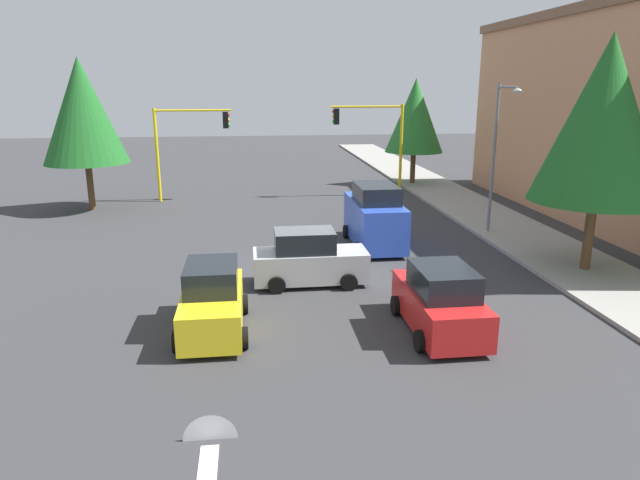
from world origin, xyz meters
TOP-DOWN VIEW (x-y plane):
  - ground_plane at (0.00, 0.00)m, footprint 120.00×120.00m
  - sidewalk_kerb at (-5.00, 10.50)m, footprint 80.00×4.00m
  - lane_arrow_near at (11.51, -3.00)m, footprint 2.40×1.10m
  - traffic_signal_far_right at (-14.00, -5.68)m, footprint 0.36×4.59m
  - traffic_signal_far_left at (-14.00, 5.71)m, footprint 0.36×4.59m
  - street_lamp_curbside at (-3.61, 9.20)m, footprint 2.15×0.28m
  - tree_roadside_near at (2.00, 10.50)m, footprint 4.74×4.74m
  - tree_roadside_far at (-18.00, 9.50)m, footprint 4.04×4.04m
  - tree_opposite_side at (-12.00, -11.00)m, footprint 4.58×4.58m
  - delivery_van_blue at (-2.58, 3.33)m, footprint 4.80×2.22m
  - car_yellow at (5.64, -3.22)m, footprint 3.98×1.99m
  - car_silver at (2.00, -0.05)m, footprint 1.95×4.02m
  - car_red at (6.49, 3.25)m, footprint 4.10×2.07m

SIDE VIEW (x-z plane):
  - ground_plane at x=0.00m, z-range 0.00..0.00m
  - lane_arrow_near at x=11.51m, z-range -0.54..0.56m
  - sidewalk_kerb at x=-5.00m, z-range 0.00..0.15m
  - car_silver at x=2.00m, z-range -0.09..1.88m
  - car_yellow at x=5.64m, z-range -0.09..1.88m
  - car_red at x=6.49m, z-range -0.09..1.89m
  - delivery_van_blue at x=-2.58m, z-range -0.11..2.67m
  - traffic_signal_far_right at x=-14.00m, z-range 1.16..6.74m
  - traffic_signal_far_left at x=-14.00m, z-range 1.19..6.94m
  - street_lamp_curbside at x=-3.61m, z-range 0.85..7.85m
  - tree_roadside_far at x=-18.00m, z-range 1.15..8.52m
  - tree_opposite_side at x=-12.00m, z-range 1.32..9.71m
  - tree_roadside_near at x=2.00m, z-range 1.37..10.05m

